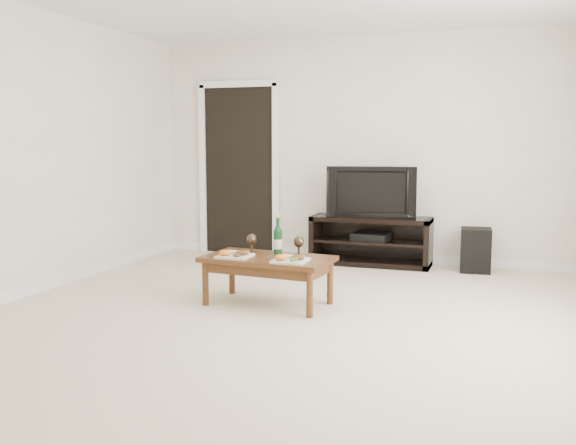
# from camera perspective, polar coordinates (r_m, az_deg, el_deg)

# --- Properties ---
(floor) EXTENTS (5.50, 5.50, 0.00)m
(floor) POSITION_cam_1_polar(r_m,az_deg,el_deg) (5.08, -0.15, -8.78)
(floor) COLOR beige
(floor) RESTS_ON ground
(back_wall) EXTENTS (5.00, 0.04, 2.60)m
(back_wall) POSITION_cam_1_polar(r_m,az_deg,el_deg) (7.55, 6.68, 6.45)
(back_wall) COLOR beige
(back_wall) RESTS_ON ground
(doorway) EXTENTS (0.90, 0.02, 2.05)m
(doorway) POSITION_cam_1_polar(r_m,az_deg,el_deg) (8.00, -4.37, 4.55)
(doorway) COLOR black
(doorway) RESTS_ON ground
(media_console) EXTENTS (1.35, 0.45, 0.55)m
(media_console) POSITION_cam_1_polar(r_m,az_deg,el_deg) (7.34, 7.36, -1.62)
(media_console) COLOR black
(media_console) RESTS_ON ground
(television) EXTENTS (1.00, 0.28, 0.57)m
(television) POSITION_cam_1_polar(r_m,az_deg,el_deg) (7.27, 7.43, 2.75)
(television) COLOR black
(television) RESTS_ON media_console
(av_receiver) EXTENTS (0.43, 0.34, 0.08)m
(av_receiver) POSITION_cam_1_polar(r_m,az_deg,el_deg) (7.32, 7.39, -1.25)
(av_receiver) COLOR black
(av_receiver) RESTS_ON media_console
(subwoofer) EXTENTS (0.33, 0.33, 0.47)m
(subwoofer) POSITION_cam_1_polar(r_m,az_deg,el_deg) (7.19, 16.33, -2.37)
(subwoofer) COLOR black
(subwoofer) RESTS_ON ground
(coffee_table) EXTENTS (1.13, 0.69, 0.42)m
(coffee_table) POSITION_cam_1_polar(r_m,az_deg,el_deg) (5.53, -1.79, -5.19)
(coffee_table) COLOR #553117
(coffee_table) RESTS_ON ground
(plate_left) EXTENTS (0.27, 0.27, 0.07)m
(plate_left) POSITION_cam_1_polar(r_m,az_deg,el_deg) (5.49, -4.76, -2.71)
(plate_left) COLOR white
(plate_left) RESTS_ON coffee_table
(plate_right) EXTENTS (0.27, 0.27, 0.07)m
(plate_right) POSITION_cam_1_polar(r_m,az_deg,el_deg) (5.26, 0.22, -3.13)
(plate_right) COLOR white
(plate_right) RESTS_ON coffee_table
(wine_bottle) EXTENTS (0.07, 0.07, 0.35)m
(wine_bottle) POSITION_cam_1_polar(r_m,az_deg,el_deg) (5.60, -0.92, -1.03)
(wine_bottle) COLOR #0E3517
(wine_bottle) RESTS_ON coffee_table
(goblet_left) EXTENTS (0.09, 0.09, 0.17)m
(goblet_left) POSITION_cam_1_polar(r_m,az_deg,el_deg) (5.67, -3.24, -1.86)
(goblet_left) COLOR #392C1F
(goblet_left) RESTS_ON coffee_table
(goblet_right) EXTENTS (0.09, 0.09, 0.17)m
(goblet_right) POSITION_cam_1_polar(r_m,az_deg,el_deg) (5.52, 0.97, -2.09)
(goblet_right) COLOR #392C1F
(goblet_right) RESTS_ON coffee_table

